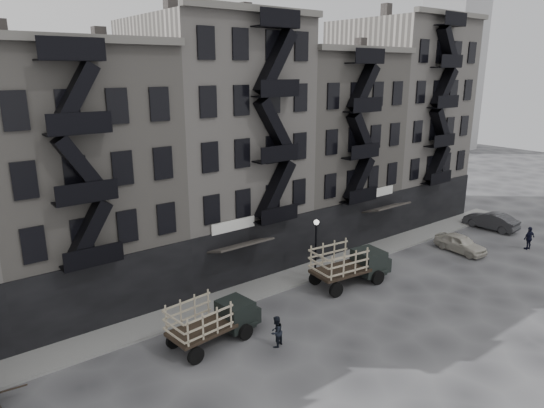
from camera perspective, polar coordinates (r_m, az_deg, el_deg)
ground at (r=29.87m, az=4.22°, el=-11.97°), size 140.00×140.00×0.00m
sidewalk at (r=32.41m, az=-0.28°, el=-9.46°), size 55.00×2.50×0.15m
building_midwest at (r=31.04m, az=-22.32°, el=2.70°), size 10.00×11.35×16.20m
building_center at (r=34.79m, az=-6.46°, el=6.73°), size 10.00×11.35×18.20m
building_mideast at (r=40.99m, az=5.65°, el=6.67°), size 10.00×11.35×16.20m
building_east at (r=48.18m, az=14.50°, el=9.38°), size 10.00×11.35×19.20m
lamp_post at (r=32.37m, az=5.19°, el=-4.38°), size 0.36×0.36×4.28m
stake_truck_west at (r=25.84m, az=-6.99°, el=-13.08°), size 5.24×2.53×2.55m
stake_truck_east at (r=32.47m, az=9.15°, el=-6.66°), size 5.83×2.84×2.83m
car_east at (r=40.65m, az=21.29°, el=-4.33°), size 1.93×4.20×1.40m
car_far at (r=47.42m, az=24.35°, el=-1.80°), size 1.85×4.70×1.52m
pedestrian_mid at (r=25.64m, az=0.49°, el=-14.78°), size 0.98×0.88×1.67m
policeman at (r=43.39m, az=28.00°, el=-3.56°), size 1.17×0.69×1.86m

